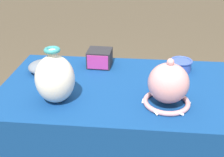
% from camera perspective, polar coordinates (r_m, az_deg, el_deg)
% --- Properties ---
extents(display_table, '(1.26, 0.69, 0.75)m').
position_cam_1_polar(display_table, '(1.42, 3.25, -4.59)').
color(display_table, brown).
rests_on(display_table, ground_plane).
extents(vase_tall_bulbous, '(0.17, 0.17, 0.25)m').
position_cam_1_polar(vase_tall_bulbous, '(1.24, -11.51, 0.02)').
color(vase_tall_bulbous, white).
rests_on(vase_tall_bulbous, display_table).
extents(vase_dome_bell, '(0.22, 0.21, 0.22)m').
position_cam_1_polar(vase_dome_bell, '(1.22, 11.32, -1.47)').
color(vase_dome_bell, '#D19399').
rests_on(vase_dome_bell, display_table).
extents(mosaic_tile_box, '(0.14, 0.13, 0.09)m').
position_cam_1_polar(mosaic_tile_box, '(1.59, -2.53, 4.18)').
color(mosaic_tile_box, '#232328').
rests_on(mosaic_tile_box, display_table).
extents(bowl_shallow_slate, '(0.16, 0.16, 0.06)m').
position_cam_1_polar(bowl_shallow_slate, '(1.56, -13.79, 2.34)').
color(bowl_shallow_slate, slate).
rests_on(bowl_shallow_slate, display_table).
extents(cup_wide_cobalt, '(0.12, 0.12, 0.06)m').
position_cam_1_polar(cup_wide_cobalt, '(1.58, 13.83, 2.74)').
color(cup_wide_cobalt, '#3851A8').
rests_on(cup_wide_cobalt, display_table).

